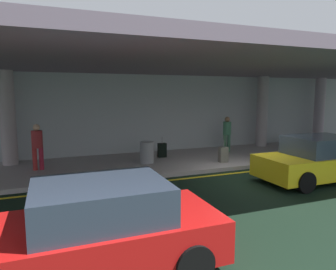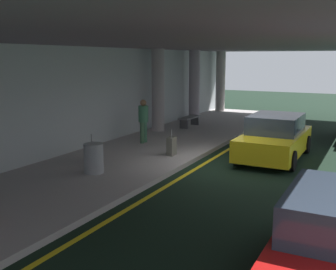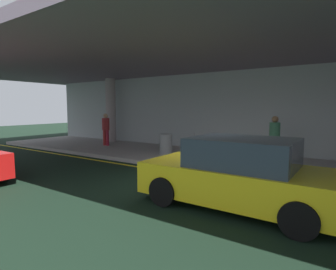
% 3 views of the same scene
% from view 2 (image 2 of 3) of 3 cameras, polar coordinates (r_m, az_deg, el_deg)
% --- Properties ---
extents(ground_plane, '(60.00, 60.00, 0.00)m').
position_cam_2_polar(ground_plane, '(13.11, 7.78, -4.36)').
color(ground_plane, black).
extents(sidewalk, '(26.00, 4.20, 0.15)m').
position_cam_2_polar(sidewalk, '(14.40, -3.91, -2.61)').
color(sidewalk, '#A8A1A0').
rests_on(sidewalk, ground).
extents(lane_stripe_yellow, '(26.00, 0.14, 0.01)m').
position_cam_2_polar(lane_stripe_yellow, '(13.34, 5.13, -4.02)').
color(lane_stripe_yellow, yellow).
rests_on(lane_stripe_yellow, ground).
extents(support_column_left_mid, '(0.58, 0.58, 3.65)m').
position_cam_2_polar(support_column_left_mid, '(18.27, -1.40, 6.29)').
color(support_column_left_mid, '#A49C9F').
rests_on(support_column_left_mid, sidewalk).
extents(support_column_center, '(0.58, 0.58, 3.65)m').
position_cam_2_polar(support_column_center, '(21.84, 3.71, 7.01)').
color(support_column_center, '#A89BA7').
rests_on(support_column_center, sidewalk).
extents(support_column_right_mid, '(0.58, 0.58, 3.65)m').
position_cam_2_polar(support_column_right_mid, '(25.55, 7.37, 7.49)').
color(support_column_right_mid, '#ACA49F').
rests_on(support_column_right_mid, sidewalk).
extents(ceiling_overhang, '(28.00, 13.20, 0.30)m').
position_cam_2_polar(ceiling_overhang, '(13.76, -2.29, 13.05)').
color(ceiling_overhang, slate).
rests_on(ceiling_overhang, support_column_far_left).
extents(terminal_back_wall, '(26.00, 0.30, 3.80)m').
position_cam_2_polar(terminal_back_wall, '(15.38, -11.20, 4.97)').
color(terminal_back_wall, '#ACB3B6').
rests_on(terminal_back_wall, ground).
extents(car_yellow_taxi, '(4.10, 1.92, 1.50)m').
position_cam_2_polar(car_yellow_taxi, '(14.33, 14.75, -0.39)').
color(car_yellow_taxi, yellow).
rests_on(car_yellow_taxi, ground).
extents(person_waiting_for_ride, '(0.38, 0.38, 1.68)m').
position_cam_2_polar(person_waiting_for_ride, '(15.70, -3.47, 2.37)').
color(person_waiting_for_ride, '#3B6244').
rests_on(person_waiting_for_ride, sidewalk).
extents(suitcase_upright_primary, '(0.36, 0.22, 0.90)m').
position_cam_2_polar(suitcase_upright_primary, '(13.07, -10.63, -2.41)').
color(suitcase_upright_primary, black).
rests_on(suitcase_upright_primary, sidewalk).
extents(suitcase_upright_secondary, '(0.36, 0.22, 0.90)m').
position_cam_2_polar(suitcase_upright_secondary, '(13.73, 0.49, -1.58)').
color(suitcase_upright_secondary, '#626155').
rests_on(suitcase_upright_secondary, sidewalk).
extents(bench_metal, '(1.60, 0.50, 0.48)m').
position_cam_2_polar(bench_metal, '(19.48, 3.05, 2.20)').
color(bench_metal, slate).
rests_on(bench_metal, sidewalk).
extents(trash_bin_steel, '(0.56, 0.56, 0.85)m').
position_cam_2_polar(trash_bin_steel, '(11.83, -10.38, -3.22)').
color(trash_bin_steel, gray).
rests_on(trash_bin_steel, sidewalk).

